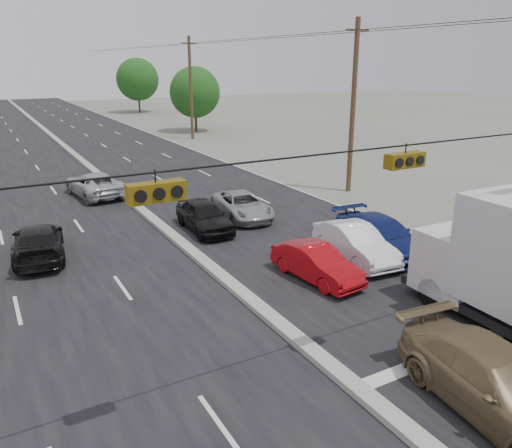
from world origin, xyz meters
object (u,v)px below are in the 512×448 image
object	(u,v)px
red_sedan	(317,264)
queue_car_d	(381,236)
tan_sedan	(498,385)
utility_pole_right_b	(353,106)
tree_right_far	(138,79)
utility_pole_right_c	(191,88)
queue_car_c	(242,206)
oncoming_far	(95,185)
oncoming_near	(38,242)
queue_car_b	(355,243)
tree_right_mid	(195,92)
queue_car_a	(204,216)

from	to	relation	value
red_sedan	queue_car_d	size ratio (longest dim) A/B	0.77
red_sedan	tan_sedan	bearing A→B (deg)	-101.56
utility_pole_right_b	tree_right_far	world-z (taller)	utility_pole_right_b
utility_pole_right_c	queue_car_c	bearing A→B (deg)	-107.26
utility_pole_right_c	oncoming_far	world-z (taller)	utility_pole_right_c
utility_pole_right_c	tan_sedan	distance (m)	44.14
red_sedan	oncoming_near	distance (m)	11.22
queue_car_d	utility_pole_right_b	bearing A→B (deg)	62.19
utility_pole_right_b	oncoming_far	xyz separation A→B (m)	(-13.90, 6.39, -4.41)
red_sedan	queue_car_b	xyz separation A→B (m)	(2.48, 0.81, 0.08)
utility_pole_right_b	tree_right_far	distance (m)	55.11
tree_right_mid	queue_car_c	xyz separation A→B (m)	(-10.78, -31.66, -3.70)
tree_right_far	queue_car_b	size ratio (longest dim) A/B	1.89
utility_pole_right_b	queue_car_b	distance (m)	12.20
queue_car_b	oncoming_near	distance (m)	12.78
tree_right_far	tree_right_mid	bearing A→B (deg)	-92.29
utility_pole_right_c	utility_pole_right_b	bearing A→B (deg)	-90.00
queue_car_b	utility_pole_right_c	bearing A→B (deg)	84.03
tan_sedan	oncoming_near	bearing A→B (deg)	123.66
utility_pole_right_c	queue_car_b	xyz separation A→B (m)	(-7.02, -33.95, -4.40)
queue_car_b	oncoming_far	xyz separation A→B (m)	(-6.88, 15.34, -0.01)
utility_pole_right_c	queue_car_d	size ratio (longest dim) A/B	2.00
queue_car_b	oncoming_far	size ratio (longest dim) A/B	0.86
queue_car_d	oncoming_far	bearing A→B (deg)	123.07
queue_car_c	oncoming_far	distance (m)	9.82
utility_pole_right_c	red_sedan	world-z (taller)	utility_pole_right_c
tree_right_mid	queue_car_a	bearing A→B (deg)	-112.19
queue_car_a	queue_car_d	size ratio (longest dim) A/B	0.84
queue_car_c	utility_pole_right_c	bearing A→B (deg)	79.19
queue_car_b	queue_car_c	distance (m)	7.40
queue_car_b	queue_car_d	world-z (taller)	queue_car_d
queue_car_a	queue_car_d	bearing A→B (deg)	-47.31
oncoming_far	red_sedan	bearing A→B (deg)	98.41
utility_pole_right_b	queue_car_b	bearing A→B (deg)	-128.12
queue_car_a	queue_car_c	size ratio (longest dim) A/B	0.93
utility_pole_right_b	utility_pole_right_c	size ratio (longest dim) A/B	1.00
red_sedan	queue_car_c	xyz separation A→B (m)	(1.22, 8.10, -0.00)
red_sedan	queue_car_a	xyz separation A→B (m)	(-1.31, 7.13, 0.08)
queue_car_c	queue_car_d	bearing A→B (deg)	-62.29
tree_right_mid	red_sedan	xyz separation A→B (m)	(-12.00, -39.76, -3.70)
queue_car_b	queue_car_d	size ratio (longest dim) A/B	0.86
utility_pole_right_c	tree_right_mid	distance (m)	5.64
red_sedan	utility_pole_right_b	bearing A→B (deg)	39.74
utility_pole_right_b	red_sedan	distance (m)	14.34
red_sedan	queue_car_a	distance (m)	7.25
utility_pole_right_b	oncoming_near	size ratio (longest dim) A/B	2.12
oncoming_far	queue_car_b	bearing A→B (deg)	107.32
utility_pole_right_c	red_sedan	size ratio (longest dim) A/B	2.59
queue_car_a	queue_car_b	size ratio (longest dim) A/B	0.98
tree_right_mid	queue_car_c	size ratio (longest dim) A/B	1.57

